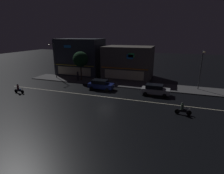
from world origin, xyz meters
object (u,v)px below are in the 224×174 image
at_px(pedestrian_on_sidewalk, 78,76).
at_px(parked_car_trailing, 155,90).
at_px(motorcycle_lead, 183,109).
at_px(motorcycle_following, 19,89).
at_px(streetlamp_mid, 201,67).
at_px(streetlamp_west, 54,58).
at_px(parked_car_near_kerb, 101,84).
at_px(traffic_cone, 151,90).

distance_m(pedestrian_on_sidewalk, parked_car_trailing, 16.06).
xyz_separation_m(motorcycle_lead, motorcycle_following, (-24.65, -0.05, 0.00)).
height_order(streetlamp_mid, pedestrian_on_sidewalk, streetlamp_mid).
distance_m(streetlamp_west, parked_car_near_kerb, 13.35).
height_order(streetlamp_west, pedestrian_on_sidewalk, streetlamp_west).
height_order(pedestrian_on_sidewalk, motorcycle_following, pedestrian_on_sidewalk).
relative_size(streetlamp_west, traffic_cone, 13.00).
xyz_separation_m(pedestrian_on_sidewalk, traffic_cone, (14.79, -2.03, -0.80)).
xyz_separation_m(pedestrian_on_sidewalk, motorcycle_following, (-5.16, -9.91, -0.44)).
distance_m(parked_car_near_kerb, parked_car_trailing, 9.11).
relative_size(streetlamp_west, motorcycle_following, 3.76).
bearing_deg(streetlamp_west, streetlamp_mid, 1.31).
height_order(streetlamp_west, motorcycle_lead, streetlamp_west).
bearing_deg(streetlamp_mid, pedestrian_on_sidewalk, -176.98).
bearing_deg(motorcycle_following, parked_car_near_kerb, -154.37).
height_order(parked_car_trailing, motorcycle_lead, parked_car_trailing).
distance_m(pedestrian_on_sidewalk, parked_car_near_kerb, 7.52).
distance_m(parked_car_trailing, traffic_cone, 1.97).
distance_m(streetlamp_mid, motorcycle_following, 29.78).
distance_m(pedestrian_on_sidewalk, traffic_cone, 14.95).
bearing_deg(motorcycle_lead, streetlamp_west, -16.05).
height_order(parked_car_near_kerb, traffic_cone, parked_car_near_kerb).
relative_size(streetlamp_mid, motorcycle_lead, 3.41).
relative_size(parked_car_near_kerb, motorcycle_following, 2.26).
distance_m(streetlamp_west, traffic_cone, 20.98).
bearing_deg(parked_car_near_kerb, streetlamp_west, 160.57).
xyz_separation_m(parked_car_trailing, motorcycle_following, (-20.79, -6.20, -0.24)).
relative_size(streetlamp_west, parked_car_near_kerb, 1.66).
relative_size(streetlamp_mid, parked_car_near_kerb, 1.51).
xyz_separation_m(streetlamp_west, traffic_cone, (20.42, -2.56, -4.08)).
bearing_deg(pedestrian_on_sidewalk, streetlamp_mid, -57.66).
xyz_separation_m(pedestrian_on_sidewalk, parked_car_near_kerb, (6.52, -3.75, -0.20)).
relative_size(streetlamp_mid, traffic_cone, 11.77).
bearing_deg(streetlamp_west, motorcycle_following, -87.42).
bearing_deg(streetlamp_west, pedestrian_on_sidewalk, -5.43).
xyz_separation_m(parked_car_near_kerb, parked_car_trailing, (9.11, 0.05, 0.00)).
distance_m(streetlamp_west, parked_car_trailing, 21.96).
relative_size(pedestrian_on_sidewalk, parked_car_trailing, 0.46).
relative_size(motorcycle_lead, motorcycle_following, 1.00).
bearing_deg(parked_car_trailing, pedestrian_on_sidewalk, 166.67).
relative_size(streetlamp_west, streetlamp_mid, 1.10).
distance_m(streetlamp_mid, pedestrian_on_sidewalk, 22.50).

